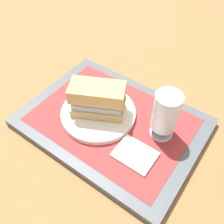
% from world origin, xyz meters
% --- Properties ---
extents(ground_plane, '(3.00, 3.00, 0.00)m').
position_xyz_m(ground_plane, '(0.00, 0.00, 0.00)').
color(ground_plane, olive).
extents(tray, '(0.44, 0.32, 0.02)m').
position_xyz_m(tray, '(0.00, 0.00, 0.01)').
color(tray, '#4C5156').
rests_on(tray, ground_plane).
extents(placemat, '(0.38, 0.27, 0.00)m').
position_xyz_m(placemat, '(0.00, 0.00, 0.02)').
color(placemat, '#9E2D2D').
rests_on(placemat, tray).
extents(plate, '(0.19, 0.19, 0.01)m').
position_xyz_m(plate, '(-0.04, -0.01, 0.03)').
color(plate, silver).
rests_on(plate, placemat).
extents(sandwich, '(0.14, 0.12, 0.08)m').
position_xyz_m(sandwich, '(-0.03, -0.01, 0.08)').
color(sandwich, tan).
rests_on(sandwich, plate).
extents(beer_glass, '(0.06, 0.06, 0.12)m').
position_xyz_m(beer_glass, '(0.12, 0.03, 0.09)').
color(beer_glass, silver).
rests_on(beer_glass, placemat).
extents(napkin_folded, '(0.09, 0.07, 0.01)m').
position_xyz_m(napkin_folded, '(0.10, -0.05, 0.02)').
color(napkin_folded, white).
rests_on(napkin_folded, placemat).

